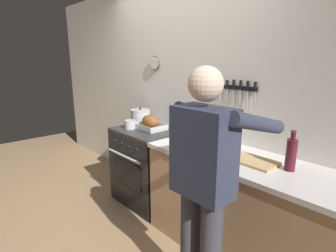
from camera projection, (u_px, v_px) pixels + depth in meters
ground_plane at (81, 244)px, 2.55m from camera, size 8.00×8.00×0.00m
wall_back at (184, 94)px, 3.11m from camera, size 6.00×0.13×2.60m
counter_block at (256, 215)px, 2.22m from camera, size 2.03×0.65×0.90m
stove at (149, 166)px, 3.24m from camera, size 0.76×0.67×0.90m
person_cook at (205, 180)px, 1.72m from camera, size 0.51×0.63×1.66m
roasting_pan at (150, 123)px, 3.12m from camera, size 0.35×0.26×0.17m
stock_pot at (141, 117)px, 3.39m from camera, size 0.24×0.24×0.21m
saucepan at (130, 124)px, 3.15m from camera, size 0.13×0.13×0.10m
cutting_board at (253, 161)px, 2.14m from camera, size 0.36×0.24×0.02m
bottle_wine_red at (291, 154)px, 1.96m from camera, size 0.08×0.08×0.30m
bottle_soy_sauce at (194, 130)px, 2.76m from camera, size 0.06×0.06×0.20m
bottle_cooking_oil at (206, 129)px, 2.69m from camera, size 0.07×0.07×0.29m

